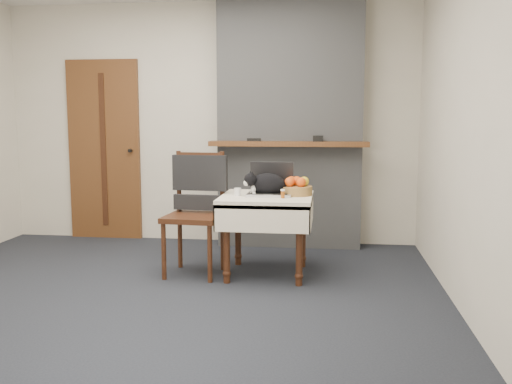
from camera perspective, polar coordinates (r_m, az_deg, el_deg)
ground at (r=4.59m, az=-9.84°, el=-10.00°), size 4.50×4.50×0.00m
room_shell at (r=4.83m, az=-8.67°, el=12.08°), size 4.52×4.01×2.61m
door at (r=6.65m, az=-14.93°, el=4.07°), size 0.82×0.10×2.00m
chimney at (r=6.03m, az=3.42°, el=6.81°), size 1.62×0.48×2.60m
side_table at (r=4.93m, az=1.07°, el=-1.64°), size 0.78×0.78×0.70m
laptop at (r=4.95m, az=1.48°, el=0.53°), size 0.38×0.33×0.28m
cat at (r=4.90m, az=1.25°, el=0.75°), size 0.46×0.28×0.22m
cream_jar at (r=4.89m, az=-1.85°, el=0.01°), size 0.06×0.06×0.07m
pill_bottle at (r=4.74m, az=2.70°, el=-0.16°), size 0.04×0.04×0.08m
fruit_basket at (r=4.94m, az=4.05°, el=0.43°), size 0.28×0.28×0.16m
desk_clutter at (r=4.97m, az=2.78°, el=-0.21°), size 0.14×0.04×0.01m
chair at (r=5.04m, az=-5.89°, el=-0.38°), size 0.52×0.51×1.07m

